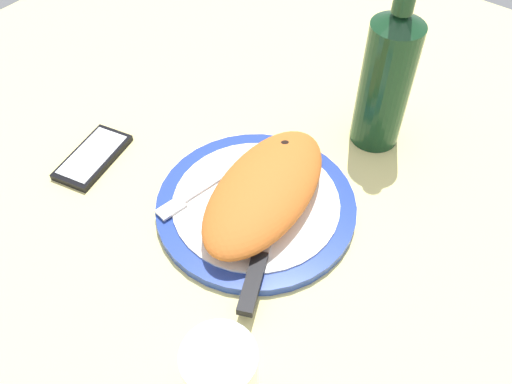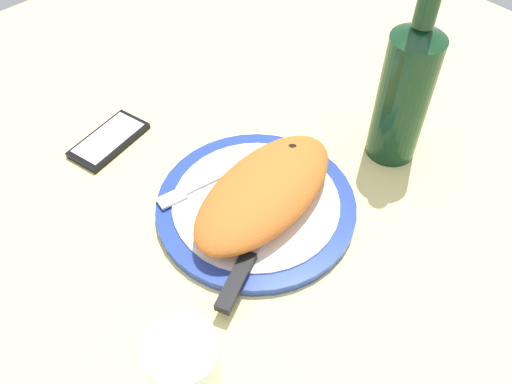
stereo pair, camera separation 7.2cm
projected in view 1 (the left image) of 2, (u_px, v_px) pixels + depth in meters
The scene contains 8 objects.
ground_plane at pixel (256, 216), 76.28cm from camera, with size 150.00×150.00×3.00cm, color #E5D684.
plate at pixel (256, 205), 74.51cm from camera, with size 28.20×28.20×1.74cm.
calzone at pixel (265, 190), 71.81cm from camera, with size 26.97×16.11×5.10cm.
fork at pixel (195, 193), 74.56cm from camera, with size 15.57×4.32×0.40cm.
knife at pixel (259, 260), 66.93cm from camera, with size 21.81×11.21×1.20cm.
smartphone at pixel (93, 157), 81.20cm from camera, with size 13.55×8.89×1.16cm.
water_glass at pixel (221, 375), 55.60cm from camera, with size 7.92×7.92×8.71cm.
wine_bottle at pixel (387, 77), 76.12cm from camera, with size 7.60×7.60×29.29cm.
Camera 1 is at (37.28, 28.98, 58.51)cm, focal length 37.04 mm.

